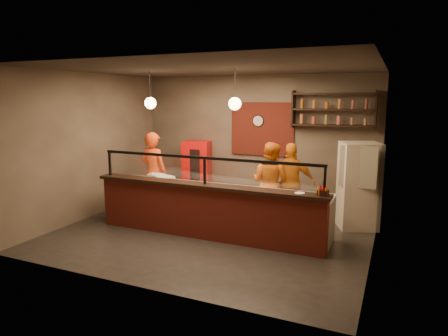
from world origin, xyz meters
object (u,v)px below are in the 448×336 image
at_px(cook_left, 154,173).
at_px(pepper_mill, 324,188).
at_px(cook_mid, 270,183).
at_px(pizza_dough, 259,190).
at_px(wall_clock, 258,121).
at_px(condiment_caddy, 323,193).
at_px(cook_right, 291,183).
at_px(fridge, 358,186).
at_px(red_cooler, 197,171).

height_order(cook_left, pepper_mill, cook_left).
xyz_separation_m(cook_mid, pizza_dough, (0.03, -0.85, 0.03)).
distance_m(wall_clock, condiment_caddy, 3.61).
bearing_deg(wall_clock, cook_right, -45.05).
height_order(wall_clock, pizza_dough, wall_clock).
height_order(pizza_dough, pepper_mill, pepper_mill).
distance_m(fridge, red_cooler, 4.10).
relative_size(wall_clock, condiment_caddy, 1.72).
bearing_deg(cook_right, cook_left, -7.12).
relative_size(cook_left, pepper_mill, 8.30).
bearing_deg(cook_mid, wall_clock, -47.18).
relative_size(cook_left, fridge, 1.06).
bearing_deg(condiment_caddy, cook_mid, 133.49).
relative_size(cook_mid, fridge, 0.98).
relative_size(fridge, condiment_caddy, 10.17).
bearing_deg(cook_left, cook_mid, -167.64).
bearing_deg(pizza_dough, wall_clock, 109.59).
distance_m(cook_mid, pizza_dough, 0.85).
distance_m(cook_left, condiment_caddy, 4.22).
bearing_deg(red_cooler, cook_left, -120.96).
distance_m(cook_right, pepper_mill, 1.83).
distance_m(wall_clock, red_cooler, 2.06).
xyz_separation_m(wall_clock, fridge, (2.50, -0.92, -1.21)).
distance_m(cook_left, cook_mid, 2.73).
bearing_deg(cook_mid, fridge, -152.84).
bearing_deg(cook_mid, red_cooler, -10.42).
distance_m(cook_right, red_cooler, 2.83).
relative_size(wall_clock, cook_right, 0.17).
bearing_deg(pepper_mill, condiment_caddy, -90.00).
xyz_separation_m(cook_left, condiment_caddy, (4.07, -1.11, 0.16)).
bearing_deg(cook_left, fridge, -164.99).
bearing_deg(condiment_caddy, wall_clock, 127.19).
bearing_deg(fridge, cook_right, 168.19).
height_order(cook_mid, cook_right, cook_mid).
bearing_deg(pizza_dough, pepper_mill, -20.90).
bearing_deg(cook_right, wall_clock, -61.33).
distance_m(cook_left, red_cooler, 1.42).
xyz_separation_m(cook_left, fridge, (4.47, 0.74, -0.06)).
xyz_separation_m(pizza_dough, condiment_caddy, (1.32, -0.58, 0.20)).
bearing_deg(cook_mid, condiment_caddy, 147.24).
xyz_separation_m(red_cooler, pepper_mill, (3.65, -2.38, 0.39)).
height_order(cook_left, red_cooler, cook_left).
bearing_deg(wall_clock, cook_mid, -60.92).
relative_size(cook_mid, red_cooler, 1.12).
bearing_deg(pizza_dough, condiment_caddy, -23.80).
relative_size(cook_mid, pizza_dough, 3.30).
distance_m(red_cooler, pepper_mill, 4.37).
bearing_deg(cook_left, pizza_dough, 174.81).
xyz_separation_m(fridge, pepper_mill, (-0.40, -1.77, 0.29)).
distance_m(wall_clock, cook_right, 2.05).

